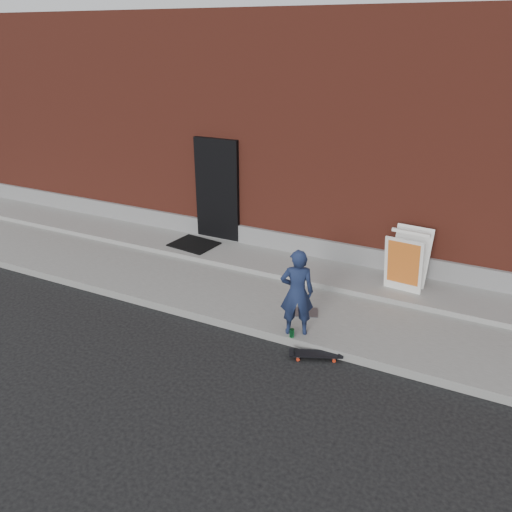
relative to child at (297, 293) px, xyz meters
The scene contains 10 objects.
ground 0.98m from the child, 153.66° to the right, with size 80.00×80.00×0.00m, color black.
sidewalk 1.58m from the child, 107.26° to the left, with size 20.00×3.00×0.15m, color slate.
apron 2.34m from the child, 100.41° to the left, with size 20.00×1.20×0.10m, color gray.
building 7.00m from the child, 93.41° to the left, with size 20.00×8.10×5.00m.
child is the anchor object (origin of this frame).
skateboard 0.98m from the child, 34.39° to the right, with size 0.80×0.49×0.09m.
pizza_sign 2.47m from the child, 58.68° to the left, with size 0.73×0.84×1.12m.
soda_can 0.67m from the child, 90.49° to the right, with size 0.08×0.08×0.14m, color #1A853D.
doormat 4.00m from the child, 146.72° to the left, with size 0.96×0.77×0.03m, color black.
utility_plate 0.96m from the child, 100.06° to the left, with size 0.50×0.32×0.01m, color #5D5E63.
Camera 1 is at (2.83, -6.21, 4.54)m, focal length 35.00 mm.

